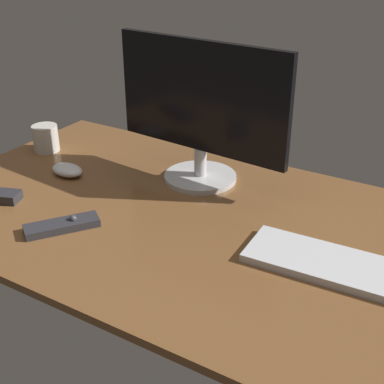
% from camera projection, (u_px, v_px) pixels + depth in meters
% --- Properties ---
extents(desk, '(1.40, 0.84, 0.02)m').
position_uv_depth(desk, '(179.00, 217.00, 1.35)').
color(desk, brown).
rests_on(desk, ground).
extents(monitor, '(0.53, 0.21, 0.40)m').
position_uv_depth(monitor, '(201.00, 112.00, 1.44)').
color(monitor, silver).
rests_on(monitor, desk).
extents(keyboard, '(0.35, 0.16, 0.02)m').
position_uv_depth(keyboard, '(326.00, 263.00, 1.14)').
color(keyboard, silver).
rests_on(keyboard, desk).
extents(computer_mouse, '(0.11, 0.08, 0.03)m').
position_uv_depth(computer_mouse, '(67.00, 170.00, 1.55)').
color(computer_mouse, silver).
rests_on(computer_mouse, desk).
extents(media_remote, '(0.15, 0.18, 0.03)m').
position_uv_depth(media_remote, '(62.00, 225.00, 1.28)').
color(media_remote, '#2D2D33').
rests_on(media_remote, desk).
extents(coffee_mug, '(0.08, 0.08, 0.09)m').
position_uv_depth(coffee_mug, '(46.00, 138.00, 1.70)').
color(coffee_mug, silver).
rests_on(coffee_mug, desk).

